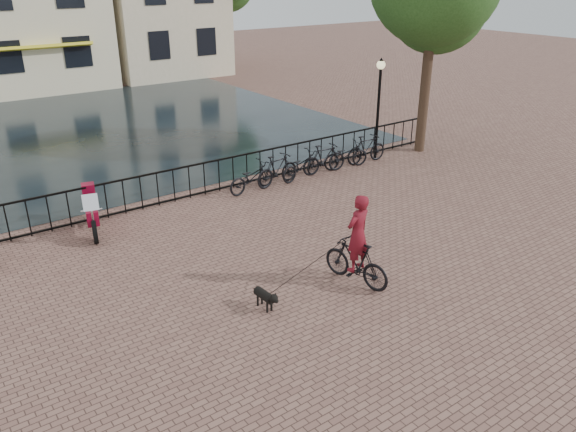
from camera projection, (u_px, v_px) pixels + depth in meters
ground at (378, 323)px, 10.85m from camera, size 100.00×100.00×0.00m
canal_water at (91, 131)px, 23.69m from camera, size 20.00×20.00×0.00m
railing at (189, 182)px, 16.59m from camera, size 20.00×0.05×1.02m
lamp_post at (379, 92)px, 19.38m from camera, size 0.30×0.30×3.45m
cyclist at (357, 245)px, 11.90m from camera, size 0.83×1.81×2.39m
dog at (264, 298)px, 11.25m from camera, size 0.27×0.72×0.48m
motorcycle at (91, 207)px, 14.39m from camera, size 0.93×1.97×1.37m
parked_bike_0 at (252, 177)px, 17.12m from camera, size 1.78×0.84×0.90m
parked_bike_1 at (277, 170)px, 17.61m from camera, size 1.71×0.71×1.00m
parked_bike_2 at (301, 166)px, 18.14m from camera, size 1.79×0.89×0.90m
parked_bike_3 at (324, 159)px, 18.63m from camera, size 1.70×0.62×1.00m
parked_bike_4 at (346, 155)px, 19.15m from camera, size 1.78×0.84×0.90m
parked_bike_5 at (366, 149)px, 19.64m from camera, size 1.69×0.57×1.00m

